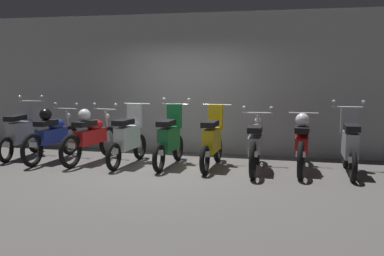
{
  "coord_description": "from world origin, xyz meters",
  "views": [
    {
      "loc": [
        2.53,
        -7.81,
        1.84
      ],
      "look_at": [
        0.44,
        0.46,
        0.75
      ],
      "focal_mm": 42.68,
      "sensor_mm": 36.0,
      "label": 1
    }
  ],
  "objects_px": {
    "motorbike_slot_0": "(21,132)",
    "motorbike_slot_5": "(212,140)",
    "motorbike_slot_1": "(52,135)",
    "motorbike_slot_3": "(128,138)",
    "motorbike_slot_8": "(350,145)",
    "motorbike_slot_2": "(91,136)",
    "motorbike_slot_4": "(170,139)",
    "motorbike_slot_6": "(255,144)",
    "motorbike_slot_7": "(302,143)"
  },
  "relations": [
    {
      "from": "motorbike_slot_0",
      "to": "motorbike_slot_5",
      "type": "bearing_deg",
      "value": -0.45
    },
    {
      "from": "motorbike_slot_0",
      "to": "motorbike_slot_1",
      "type": "xyz_separation_m",
      "value": [
        0.83,
        -0.17,
        0.0
      ]
    },
    {
      "from": "motorbike_slot_3",
      "to": "motorbike_slot_8",
      "type": "distance_m",
      "value": 4.11
    },
    {
      "from": "motorbike_slot_0",
      "to": "motorbike_slot_2",
      "type": "xyz_separation_m",
      "value": [
        1.65,
        -0.1,
        0.0
      ]
    },
    {
      "from": "motorbike_slot_4",
      "to": "motorbike_slot_8",
      "type": "height_order",
      "value": "same"
    },
    {
      "from": "motorbike_slot_6",
      "to": "motorbike_slot_1",
      "type": "bearing_deg",
      "value": -179.03
    },
    {
      "from": "motorbike_slot_2",
      "to": "motorbike_slot_4",
      "type": "relative_size",
      "value": 1.16
    },
    {
      "from": "motorbike_slot_0",
      "to": "motorbike_slot_5",
      "type": "height_order",
      "value": "motorbike_slot_0"
    },
    {
      "from": "motorbike_slot_0",
      "to": "motorbike_slot_1",
      "type": "relative_size",
      "value": 0.86
    },
    {
      "from": "motorbike_slot_5",
      "to": "motorbike_slot_8",
      "type": "height_order",
      "value": "motorbike_slot_8"
    },
    {
      "from": "motorbike_slot_2",
      "to": "motorbike_slot_6",
      "type": "bearing_deg",
      "value": -0.05
    },
    {
      "from": "motorbike_slot_3",
      "to": "motorbike_slot_5",
      "type": "height_order",
      "value": "same"
    },
    {
      "from": "motorbike_slot_7",
      "to": "motorbike_slot_0",
      "type": "bearing_deg",
      "value": -179.39
    },
    {
      "from": "motorbike_slot_6",
      "to": "motorbike_slot_3",
      "type": "bearing_deg",
      "value": -178.66
    },
    {
      "from": "motorbike_slot_1",
      "to": "motorbike_slot_7",
      "type": "xyz_separation_m",
      "value": [
        4.93,
        0.23,
        -0.0
      ]
    },
    {
      "from": "motorbike_slot_6",
      "to": "motorbike_slot_8",
      "type": "distance_m",
      "value": 1.65
    },
    {
      "from": "motorbike_slot_4",
      "to": "motorbike_slot_1",
      "type": "bearing_deg",
      "value": -178.14
    },
    {
      "from": "motorbike_slot_0",
      "to": "motorbike_slot_5",
      "type": "relative_size",
      "value": 1.0
    },
    {
      "from": "motorbike_slot_2",
      "to": "motorbike_slot_3",
      "type": "xyz_separation_m",
      "value": [
        0.82,
        -0.06,
        -0.0
      ]
    },
    {
      "from": "motorbike_slot_3",
      "to": "motorbike_slot_8",
      "type": "relative_size",
      "value": 1.0
    },
    {
      "from": "motorbike_slot_3",
      "to": "motorbike_slot_7",
      "type": "distance_m",
      "value": 3.29
    },
    {
      "from": "motorbike_slot_3",
      "to": "motorbike_slot_4",
      "type": "distance_m",
      "value": 0.82
    },
    {
      "from": "motorbike_slot_3",
      "to": "motorbike_slot_0",
      "type": "bearing_deg",
      "value": 176.36
    },
    {
      "from": "motorbike_slot_7",
      "to": "motorbike_slot_8",
      "type": "distance_m",
      "value": 0.82
    },
    {
      "from": "motorbike_slot_6",
      "to": "motorbike_slot_8",
      "type": "bearing_deg",
      "value": 4.83
    },
    {
      "from": "motorbike_slot_3",
      "to": "motorbike_slot_1",
      "type": "bearing_deg",
      "value": -179.59
    },
    {
      "from": "motorbike_slot_4",
      "to": "motorbike_slot_8",
      "type": "bearing_deg",
      "value": 2.23
    },
    {
      "from": "motorbike_slot_2",
      "to": "motorbike_slot_1",
      "type": "bearing_deg",
      "value": -175.01
    },
    {
      "from": "motorbike_slot_1",
      "to": "motorbike_slot_3",
      "type": "height_order",
      "value": "motorbike_slot_3"
    },
    {
      "from": "motorbike_slot_0",
      "to": "motorbike_slot_8",
      "type": "relative_size",
      "value": 1.0
    },
    {
      "from": "motorbike_slot_3",
      "to": "motorbike_slot_7",
      "type": "xyz_separation_m",
      "value": [
        3.29,
        0.22,
        0.0
      ]
    },
    {
      "from": "motorbike_slot_3",
      "to": "motorbike_slot_4",
      "type": "height_order",
      "value": "motorbike_slot_4"
    },
    {
      "from": "motorbike_slot_0",
      "to": "motorbike_slot_2",
      "type": "bearing_deg",
      "value": -3.38
    },
    {
      "from": "motorbike_slot_0",
      "to": "motorbike_slot_8",
      "type": "bearing_deg",
      "value": 0.34
    },
    {
      "from": "motorbike_slot_2",
      "to": "motorbike_slot_4",
      "type": "distance_m",
      "value": 1.64
    },
    {
      "from": "motorbike_slot_1",
      "to": "motorbike_slot_6",
      "type": "height_order",
      "value": "same"
    },
    {
      "from": "motorbike_slot_7",
      "to": "motorbike_slot_8",
      "type": "bearing_deg",
      "value": -1.56
    },
    {
      "from": "motorbike_slot_1",
      "to": "motorbike_slot_8",
      "type": "bearing_deg",
      "value": 2.07
    },
    {
      "from": "motorbike_slot_7",
      "to": "motorbike_slot_5",
      "type": "bearing_deg",
      "value": -176.75
    },
    {
      "from": "motorbike_slot_0",
      "to": "motorbike_slot_3",
      "type": "height_order",
      "value": "motorbike_slot_0"
    },
    {
      "from": "motorbike_slot_0",
      "to": "motorbike_slot_4",
      "type": "relative_size",
      "value": 1.0
    },
    {
      "from": "motorbike_slot_1",
      "to": "motorbike_slot_5",
      "type": "bearing_deg",
      "value": 2.39
    },
    {
      "from": "motorbike_slot_1",
      "to": "motorbike_slot_5",
      "type": "xyz_separation_m",
      "value": [
        3.29,
        0.14,
        -0.0
      ]
    },
    {
      "from": "motorbike_slot_0",
      "to": "motorbike_slot_7",
      "type": "bearing_deg",
      "value": 0.61
    },
    {
      "from": "motorbike_slot_1",
      "to": "motorbike_slot_6",
      "type": "distance_m",
      "value": 4.11
    },
    {
      "from": "motorbike_slot_5",
      "to": "motorbike_slot_8",
      "type": "relative_size",
      "value": 1.0
    },
    {
      "from": "motorbike_slot_0",
      "to": "motorbike_slot_6",
      "type": "distance_m",
      "value": 4.94
    },
    {
      "from": "motorbike_slot_2",
      "to": "motorbike_slot_3",
      "type": "bearing_deg",
      "value": -4.18
    },
    {
      "from": "motorbike_slot_0",
      "to": "motorbike_slot_4",
      "type": "distance_m",
      "value": 3.29
    },
    {
      "from": "motorbike_slot_2",
      "to": "motorbike_slot_6",
      "type": "distance_m",
      "value": 3.29
    }
  ]
}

